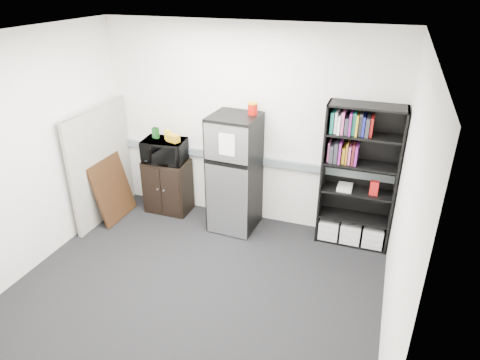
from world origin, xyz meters
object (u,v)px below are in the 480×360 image
(cubicle_partition, at_px, (101,164))
(refrigerator, at_px, (234,174))
(cabinet, at_px, (168,186))
(microwave, at_px, (164,151))
(bookshelf, at_px, (358,179))

(cubicle_partition, distance_m, refrigerator, 1.88)
(cubicle_partition, xyz_separation_m, refrigerator, (1.85, 0.34, -0.01))
(cubicle_partition, relative_size, cabinet, 2.04)
(cubicle_partition, relative_size, microwave, 2.77)
(cubicle_partition, relative_size, refrigerator, 1.01)
(cubicle_partition, xyz_separation_m, microwave, (0.78, 0.40, 0.14))
(cabinet, relative_size, microwave, 1.36)
(microwave, xyz_separation_m, refrigerator, (1.07, -0.06, -0.16))
(refrigerator, bearing_deg, cabinet, 178.53)
(bookshelf, distance_m, cabinet, 2.70)
(bookshelf, xyz_separation_m, refrigerator, (-1.58, -0.14, -0.11))
(cabinet, bearing_deg, microwave, -90.00)
(bookshelf, distance_m, refrigerator, 1.59)
(microwave, bearing_deg, cabinet, 83.72)
(bookshelf, bearing_deg, microwave, -178.26)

